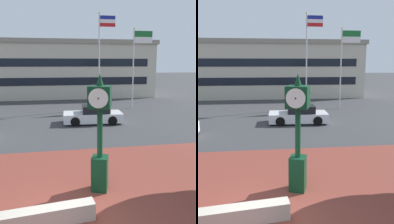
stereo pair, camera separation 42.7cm
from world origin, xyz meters
The scene contains 7 objects.
plaza_brick_paving centered at (0.00, 0.94, 0.00)m, with size 44.00×9.89×0.01m, color brown.
planter_wall centered at (-0.79, 0.19, 0.25)m, with size 3.20×0.40×0.50m, color #ADA393.
street_clock centered at (1.23, 1.84, 2.02)m, with size 0.88×0.91×3.92m.
car_street_far centered at (2.45, 11.31, 0.57)m, with size 4.23×2.06×1.28m.
flagpole_primary centered at (3.95, 16.61, 5.05)m, with size 1.52×0.14×8.63m.
flagpole_secondary centered at (7.28, 16.61, 4.56)m, with size 1.82×0.14×7.40m.
civic_building centered at (0.48, 30.77, 3.48)m, with size 23.53×15.70×6.94m.
Camera 1 is at (-0.13, -5.74, 4.24)m, focal length 39.35 mm.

